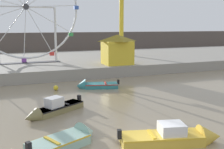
# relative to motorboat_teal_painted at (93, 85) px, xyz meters

# --- Properties ---
(quay_promenade) EXTENTS (110.00, 21.17, 1.23)m
(quay_promenade) POSITION_rel_motorboat_teal_painted_xyz_m (-1.60, 14.51, 0.38)
(quay_promenade) COLOR gray
(quay_promenade) RESTS_ON ground_plane
(distant_town_skyline) EXTENTS (140.00, 3.00, 4.40)m
(distant_town_skyline) POSITION_rel_motorboat_teal_painted_xyz_m (-1.60, 38.63, 1.97)
(distant_town_skyline) COLOR #564C47
(distant_town_skyline) RESTS_ON ground_plane
(motorboat_teal_painted) EXTENTS (4.11, 2.36, 1.34)m
(motorboat_teal_painted) POSITION_rel_motorboat_teal_painted_xyz_m (0.00, 0.00, 0.00)
(motorboat_teal_painted) COLOR teal
(motorboat_teal_painted) RESTS_ON ground_plane
(motorboat_mustard_yellow) EXTENTS (5.30, 2.54, 1.43)m
(motorboat_mustard_yellow) POSITION_rel_motorboat_teal_painted_xyz_m (0.15, -13.24, 0.11)
(motorboat_mustard_yellow) COLOR gold
(motorboat_mustard_yellow) RESTS_ON ground_plane
(motorboat_seafoam) EXTENTS (3.89, 2.76, 1.34)m
(motorboat_seafoam) POSITION_rel_motorboat_teal_painted_xyz_m (-4.84, -11.35, 0.03)
(motorboat_seafoam) COLOR #93BCAD
(motorboat_seafoam) RESTS_ON ground_plane
(motorboat_olive_wood) EXTENTS (4.42, 3.16, 1.37)m
(motorboat_olive_wood) POSITION_rel_motorboat_teal_painted_xyz_m (-4.92, -6.40, 0.11)
(motorboat_olive_wood) COLOR olive
(motorboat_olive_wood) RESTS_ON ground_plane
(ferris_wheel_white_frame) EXTENTS (12.90, 1.20, 13.23)m
(ferris_wheel_white_frame) POSITION_rel_motorboat_teal_painted_xyz_m (-4.85, 11.27, 7.64)
(ferris_wheel_white_frame) COLOR silver
(ferris_wheel_white_frame) RESTS_ON quay_promenade
(drop_tower_yellow_tower) EXTENTS (2.80, 2.80, 13.85)m
(drop_tower_yellow_tower) POSITION_rel_motorboat_teal_painted_xyz_m (9.98, 16.22, 8.09)
(drop_tower_yellow_tower) COLOR gold
(drop_tower_yellow_tower) RESTS_ON quay_promenade
(carnival_booth_yellow_awning) EXTENTS (3.65, 3.19, 3.56)m
(carnival_booth_yellow_awning) POSITION_rel_motorboat_teal_painted_xyz_m (4.99, 6.05, 2.84)
(carnival_booth_yellow_awning) COLOR yellow
(carnival_booth_yellow_awning) RESTS_ON quay_promenade
(mooring_buoy_orange) EXTENTS (0.44, 0.44, 0.44)m
(mooring_buoy_orange) POSITION_rel_motorboat_teal_painted_xyz_m (-3.45, 0.39, -0.01)
(mooring_buoy_orange) COLOR yellow
(mooring_buoy_orange) RESTS_ON ground_plane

